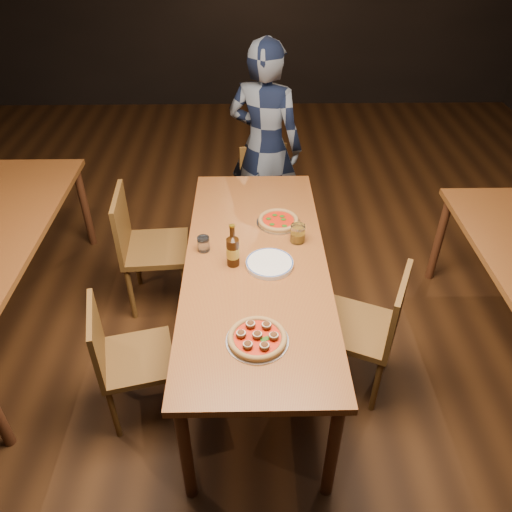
{
  "coord_description": "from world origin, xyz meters",
  "views": [
    {
      "loc": [
        -0.04,
        -2.23,
        2.47
      ],
      "look_at": [
        0.0,
        -0.05,
        0.82
      ],
      "focal_mm": 35.0,
      "sensor_mm": 36.0,
      "label": 1
    }
  ],
  "objects_px": {
    "chair_main_nw": "(137,358)",
    "plate_stack": "(270,264)",
    "chair_end": "(268,198)",
    "diner": "(265,147)",
    "chair_main_sw": "(156,248)",
    "water_glass": "(203,244)",
    "pizza_margherita": "(278,221)",
    "chair_main_e": "(358,327)",
    "amber_glass": "(298,233)",
    "table_main": "(256,270)",
    "pizza_meatball": "(257,338)",
    "beer_bottle": "(233,251)"
  },
  "relations": [
    {
      "from": "chair_main_e",
      "to": "plate_stack",
      "type": "height_order",
      "value": "chair_main_e"
    },
    {
      "from": "table_main",
      "to": "water_glass",
      "type": "distance_m",
      "value": 0.34
    },
    {
      "from": "chair_end",
      "to": "pizza_meatball",
      "type": "height_order",
      "value": "chair_end"
    },
    {
      "from": "pizza_meatball",
      "to": "water_glass",
      "type": "bearing_deg",
      "value": 112.41
    },
    {
      "from": "chair_main_nw",
      "to": "plate_stack",
      "type": "height_order",
      "value": "chair_main_nw"
    },
    {
      "from": "chair_main_nw",
      "to": "diner",
      "type": "height_order",
      "value": "diner"
    },
    {
      "from": "table_main",
      "to": "chair_main_e",
      "type": "bearing_deg",
      "value": -21.23
    },
    {
      "from": "pizza_margherita",
      "to": "beer_bottle",
      "type": "distance_m",
      "value": 0.5
    },
    {
      "from": "chair_main_nw",
      "to": "chair_end",
      "type": "relative_size",
      "value": 0.99
    },
    {
      "from": "water_glass",
      "to": "plate_stack",
      "type": "bearing_deg",
      "value": -22.0
    },
    {
      "from": "chair_end",
      "to": "diner",
      "type": "height_order",
      "value": "diner"
    },
    {
      "from": "pizza_margherita",
      "to": "beer_bottle",
      "type": "height_order",
      "value": "beer_bottle"
    },
    {
      "from": "chair_main_sw",
      "to": "amber_glass",
      "type": "distance_m",
      "value": 1.05
    },
    {
      "from": "chair_main_e",
      "to": "chair_main_nw",
      "type": "bearing_deg",
      "value": -57.68
    },
    {
      "from": "chair_end",
      "to": "chair_main_sw",
      "type": "bearing_deg",
      "value": -149.05
    },
    {
      "from": "plate_stack",
      "to": "amber_glass",
      "type": "bearing_deg",
      "value": 53.03
    },
    {
      "from": "chair_main_e",
      "to": "pizza_meatball",
      "type": "xyz_separation_m",
      "value": [
        -0.58,
        -0.39,
        0.33
      ]
    },
    {
      "from": "table_main",
      "to": "pizza_meatball",
      "type": "xyz_separation_m",
      "value": [
        -0.0,
        -0.61,
        0.09
      ]
    },
    {
      "from": "water_glass",
      "to": "pizza_margherita",
      "type": "bearing_deg",
      "value": 31.89
    },
    {
      "from": "plate_stack",
      "to": "diner",
      "type": "bearing_deg",
      "value": 89.23
    },
    {
      "from": "table_main",
      "to": "pizza_meatball",
      "type": "bearing_deg",
      "value": -90.35
    },
    {
      "from": "pizza_margherita",
      "to": "amber_glass",
      "type": "height_order",
      "value": "amber_glass"
    },
    {
      "from": "chair_main_e",
      "to": "beer_bottle",
      "type": "xyz_separation_m",
      "value": [
        -0.7,
        0.19,
        0.4
      ]
    },
    {
      "from": "chair_main_nw",
      "to": "pizza_margherita",
      "type": "bearing_deg",
      "value": -58.82
    },
    {
      "from": "chair_main_e",
      "to": "plate_stack",
      "type": "bearing_deg",
      "value": -85.58
    },
    {
      "from": "plate_stack",
      "to": "chair_main_nw",
      "type": "bearing_deg",
      "value": -153.63
    },
    {
      "from": "plate_stack",
      "to": "diner",
      "type": "height_order",
      "value": "diner"
    },
    {
      "from": "chair_end",
      "to": "plate_stack",
      "type": "height_order",
      "value": "chair_end"
    },
    {
      "from": "pizza_meatball",
      "to": "diner",
      "type": "height_order",
      "value": "diner"
    },
    {
      "from": "table_main",
      "to": "chair_end",
      "type": "bearing_deg",
      "value": 84.59
    },
    {
      "from": "chair_main_e",
      "to": "pizza_meatball",
      "type": "relative_size",
      "value": 2.96
    },
    {
      "from": "plate_stack",
      "to": "diner",
      "type": "relative_size",
      "value": 0.16
    },
    {
      "from": "chair_main_nw",
      "to": "chair_main_sw",
      "type": "bearing_deg",
      "value": -11.96
    },
    {
      "from": "table_main",
      "to": "chair_main_e",
      "type": "distance_m",
      "value": 0.66
    },
    {
      "from": "water_glass",
      "to": "diner",
      "type": "xyz_separation_m",
      "value": [
        0.39,
        1.26,
        0.02
      ]
    },
    {
      "from": "water_glass",
      "to": "amber_glass",
      "type": "height_order",
      "value": "amber_glass"
    },
    {
      "from": "table_main",
      "to": "amber_glass",
      "type": "bearing_deg",
      "value": 36.48
    },
    {
      "from": "diner",
      "to": "chair_main_sw",
      "type": "bearing_deg",
      "value": 69.83
    },
    {
      "from": "chair_main_nw",
      "to": "chair_main_e",
      "type": "bearing_deg",
      "value": -95.14
    },
    {
      "from": "chair_main_e",
      "to": "amber_glass",
      "type": "height_order",
      "value": "chair_main_e"
    },
    {
      "from": "chair_main_nw",
      "to": "amber_glass",
      "type": "relative_size",
      "value": 7.42
    },
    {
      "from": "chair_main_sw",
      "to": "chair_main_e",
      "type": "distance_m",
      "value": 1.46
    },
    {
      "from": "water_glass",
      "to": "chair_main_sw",
      "type": "bearing_deg",
      "value": 131.34
    },
    {
      "from": "water_glass",
      "to": "amber_glass",
      "type": "bearing_deg",
      "value": 8.31
    },
    {
      "from": "chair_end",
      "to": "pizza_meatball",
      "type": "relative_size",
      "value": 2.78
    },
    {
      "from": "chair_main_nw",
      "to": "chair_end",
      "type": "bearing_deg",
      "value": -38.31
    },
    {
      "from": "pizza_margherita",
      "to": "chair_main_e",
      "type": "bearing_deg",
      "value": -54.7
    },
    {
      "from": "chair_end",
      "to": "water_glass",
      "type": "relative_size",
      "value": 9.28
    },
    {
      "from": "chair_main_sw",
      "to": "table_main",
      "type": "bearing_deg",
      "value": -132.34
    },
    {
      "from": "chair_main_e",
      "to": "beer_bottle",
      "type": "distance_m",
      "value": 0.83
    }
  ]
}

